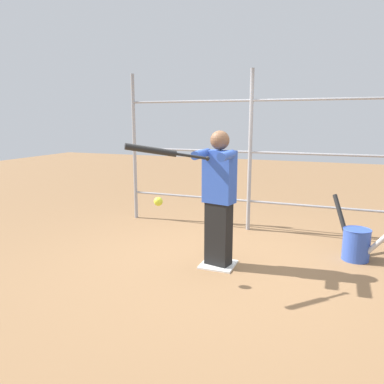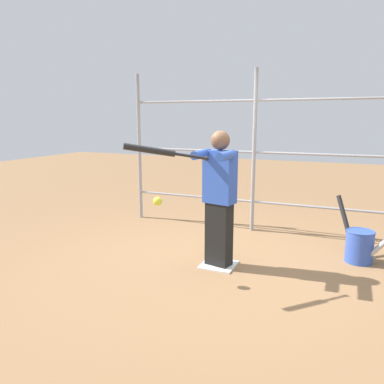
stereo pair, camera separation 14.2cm
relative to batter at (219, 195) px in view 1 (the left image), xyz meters
name	(u,v)px [view 1 (the left image)]	position (x,y,z in m)	size (l,w,h in m)	color
ground_plane	(218,265)	(0.00, -0.02, -0.87)	(24.00, 24.00, 0.00)	olive
home_plate	(218,264)	(0.00, -0.02, -0.86)	(0.40, 0.40, 0.02)	white
fence_backstop	(250,152)	(0.00, -1.62, 0.37)	(4.13, 0.06, 2.49)	#939399
batter	(219,195)	(0.00, 0.00, 0.00)	(0.41, 0.60, 1.62)	black
baseball_bat_swinging	(158,151)	(0.40, 0.75, 0.56)	(0.70, 0.59, 0.20)	black
softball_in_flight	(158,201)	(0.49, 0.58, 0.00)	(0.10, 0.10, 0.10)	yellow
bat_bucket	(357,243)	(-1.56, -0.82, -0.65)	(0.86, 0.74, 0.75)	#3351B2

